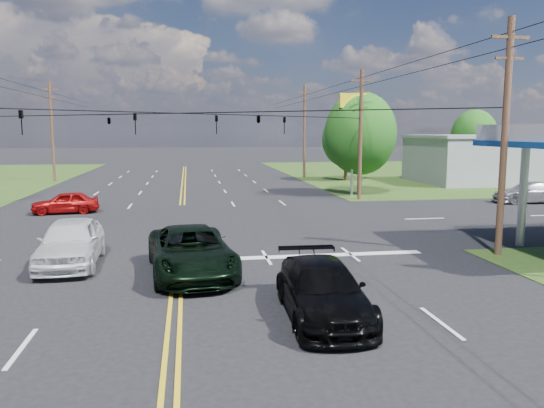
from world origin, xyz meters
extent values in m
plane|color=black|center=(0.00, 12.00, 0.00)|extent=(280.00, 280.00, 0.00)
cube|color=#224516|center=(35.00, 44.00, 0.00)|extent=(46.00, 48.00, 0.03)
cube|color=silver|center=(5.00, 4.00, 0.00)|extent=(10.00, 0.50, 0.02)
cube|color=gray|center=(30.00, 32.00, 2.20)|extent=(14.00, 10.00, 4.40)
cylinder|color=#A5A5AA|center=(15.00, 4.50, 2.33)|extent=(0.36, 0.36, 4.65)
cylinder|color=#472E1E|center=(13.00, 3.00, 4.75)|extent=(0.28, 0.28, 9.50)
cube|color=#472E1E|center=(13.00, 3.00, 8.70)|extent=(1.60, 0.12, 0.12)
cube|color=#472E1E|center=(13.00, 3.00, 7.90)|extent=(1.20, 0.10, 0.10)
cylinder|color=#472E1E|center=(13.00, 21.00, 4.75)|extent=(0.28, 0.28, 9.50)
cube|color=#472E1E|center=(13.00, 21.00, 8.70)|extent=(1.60, 0.12, 0.12)
cube|color=#472E1E|center=(13.00, 21.00, 7.90)|extent=(1.20, 0.10, 0.10)
cylinder|color=#472E1E|center=(-13.00, 40.00, 5.00)|extent=(0.28, 0.28, 10.00)
cube|color=#472E1E|center=(-13.00, 40.00, 9.20)|extent=(1.60, 0.12, 0.12)
cube|color=#472E1E|center=(-13.00, 40.00, 8.40)|extent=(1.20, 0.10, 0.10)
cylinder|color=#472E1E|center=(13.00, 40.00, 5.00)|extent=(0.28, 0.28, 10.00)
cube|color=#472E1E|center=(13.00, 40.00, 9.20)|extent=(1.60, 0.12, 0.12)
cube|color=#472E1E|center=(13.00, 40.00, 8.40)|extent=(1.20, 0.10, 0.10)
imported|color=black|center=(-6.50, 7.50, 5.42)|extent=(0.17, 0.21, 1.05)
imported|color=black|center=(-2.08, 10.56, 5.42)|extent=(0.17, 0.21, 1.05)
imported|color=black|center=(2.08, 13.44, 5.42)|extent=(0.17, 0.21, 1.05)
imported|color=black|center=(6.50, 16.50, 5.42)|extent=(0.17, 0.21, 1.05)
imported|color=black|center=(-3.90, 14.70, 5.70)|extent=(1.24, 0.26, 0.50)
imported|color=black|center=(3.90, 9.30, 5.70)|extent=(1.24, 0.26, 0.50)
cylinder|color=black|center=(13.00, 10.00, 8.90)|extent=(0.04, 100.00, 0.04)
cylinder|color=black|center=(13.00, 10.00, 8.30)|extent=(0.04, 100.00, 0.04)
cylinder|color=#472E1E|center=(14.00, 24.00, 1.65)|extent=(0.36, 0.36, 3.30)
ellipsoid|color=#144512|center=(14.00, 24.00, 4.88)|extent=(5.70, 5.70, 6.60)
cylinder|color=#472E1E|center=(16.50, 36.00, 1.43)|extent=(0.36, 0.36, 2.86)
ellipsoid|color=#144512|center=(16.50, 36.00, 4.23)|extent=(4.94, 4.94, 5.72)
cylinder|color=#472E1E|center=(34.00, 42.00, 1.54)|extent=(0.36, 0.36, 3.08)
ellipsoid|color=#144512|center=(34.00, 42.00, 4.55)|extent=(5.32, 5.32, 6.16)
imported|color=black|center=(0.50, 1.93, 0.84)|extent=(3.41, 6.30, 1.68)
imported|color=black|center=(4.02, -2.98, 0.75)|extent=(2.29, 5.26, 1.51)
imported|color=silver|center=(-4.00, 4.00, 0.90)|extent=(2.32, 5.36, 1.80)
imported|color=#9A0B0B|center=(-7.11, 17.50, 0.68)|extent=(4.17, 2.11, 1.36)
imported|color=#B0AFB4|center=(24.44, 17.50, 0.75)|extent=(5.25, 2.35, 1.49)
cylinder|color=#A5A5AA|center=(13.00, 22.89, 3.99)|extent=(0.20, 0.20, 7.97)
cube|color=yellow|center=(13.00, 22.89, 7.37)|extent=(2.20, 0.41, 1.10)
camera|label=1|loc=(0.45, -16.62, 5.07)|focal=35.00mm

